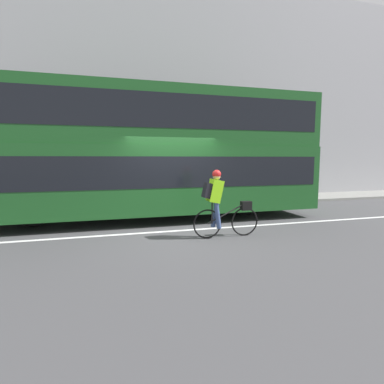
{
  "coord_description": "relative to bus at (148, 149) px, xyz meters",
  "views": [
    {
      "loc": [
        -1.73,
        -7.38,
        1.92
      ],
      "look_at": [
        0.5,
        0.5,
        1.0
      ],
      "focal_mm": 28.0,
      "sensor_mm": 36.0,
      "label": 1
    }
  ],
  "objects": [
    {
      "name": "bus",
      "position": [
        0.0,
        0.0,
        0.0
      ],
      "size": [
        10.56,
        2.5,
        3.97
      ],
      "color": "black",
      "rests_on": "ground_plane"
    },
    {
      "name": "road_center_line",
      "position": [
        0.5,
        -1.71,
        -2.2
      ],
      "size": [
        50.0,
        0.14,
        0.01
      ],
      "primitive_type": "cube",
      "color": "silver",
      "rests_on": "ground_plane"
    },
    {
      "name": "trash_bin",
      "position": [
        6.43,
        2.88,
        -1.59
      ],
      "size": [
        0.5,
        0.5,
        1.0
      ],
      "color": "#194C23",
      "rests_on": "sidewalk_curb"
    },
    {
      "name": "building_facade",
      "position": [
        0.5,
        4.25,
        2.78
      ],
      "size": [
        60.0,
        0.3,
        9.96
      ],
      "color": "#9E9EA3",
      "rests_on": "ground_plane"
    },
    {
      "name": "sidewalk_curb",
      "position": [
        0.5,
        2.99,
        -2.15
      ],
      "size": [
        60.0,
        2.21,
        0.11
      ],
      "color": "gray",
      "rests_on": "ground_plane"
    },
    {
      "name": "street_sign_post",
      "position": [
        -4.36,
        2.88,
        -0.79
      ],
      "size": [
        0.36,
        0.09,
        2.31
      ],
      "color": "#59595B",
      "rests_on": "sidewalk_curb"
    },
    {
      "name": "cyclist_on_bike",
      "position": [
        1.36,
        -2.64,
        -1.31
      ],
      "size": [
        1.69,
        0.32,
        1.65
      ],
      "color": "black",
      "rests_on": "ground_plane"
    },
    {
      "name": "ground_plane",
      "position": [
        0.5,
        -1.95,
        -2.2
      ],
      "size": [
        80.0,
        80.0,
        0.0
      ],
      "primitive_type": "plane",
      "color": "#424244"
    }
  ]
}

